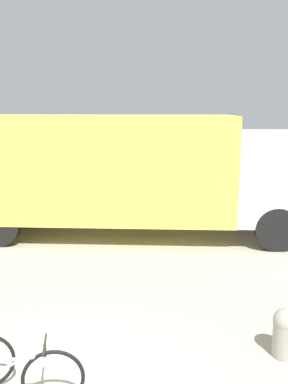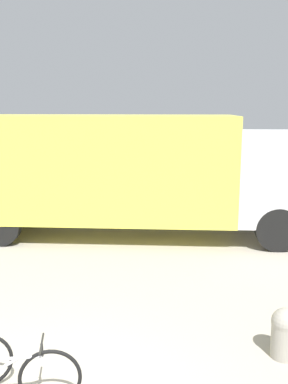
% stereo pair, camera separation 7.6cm
% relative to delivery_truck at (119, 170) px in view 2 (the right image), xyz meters
% --- Properties ---
extents(delivery_truck, '(9.67, 3.43, 3.16)m').
position_rel_delivery_truck_xyz_m(delivery_truck, '(0.00, 0.00, 0.00)').
color(delivery_truck, '#EAE04C').
rests_on(delivery_truck, ground).
extents(bicycle_far, '(1.64, 0.65, 0.81)m').
position_rel_delivery_truck_xyz_m(bicycle_far, '(0.39, -6.72, -1.40)').
color(bicycle_far, black).
rests_on(bicycle_far, ground).
extents(bollard_near_bench, '(0.38, 0.38, 0.71)m').
position_rel_delivery_truck_xyz_m(bollard_near_bench, '(3.61, -4.99, -1.41)').
color(bollard_near_bench, '#9E998C').
rests_on(bollard_near_bench, ground).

